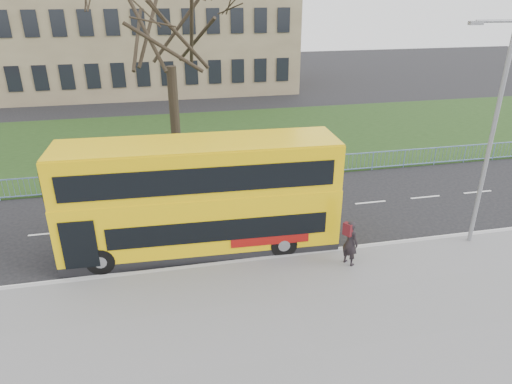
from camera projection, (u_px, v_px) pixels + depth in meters
ground at (264, 240)px, 19.17m from camera, size 120.00×120.00×0.00m
pavement at (317, 354)px, 13.12m from camera, size 80.00×10.50×0.12m
kerb at (273, 258)px, 17.76m from camera, size 80.00×0.20×0.14m
grass_verge at (218, 139)px, 31.92m from camera, size 80.00×15.40×0.08m
guard_railing at (237, 172)px, 24.83m from camera, size 40.00×0.12×1.10m
bare_tree at (169, 46)px, 24.73m from camera, size 9.47×9.47×13.53m
civic_building at (140, 17)px, 46.60m from camera, size 30.00×15.00×14.00m
yellow_bus at (200, 195)px, 17.60m from camera, size 10.73×2.96×4.46m
pedestrian at (350, 243)px, 16.96m from camera, size 0.71×0.79×1.81m
street_lamp at (490, 130)px, 16.99m from camera, size 1.82×0.30×8.60m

